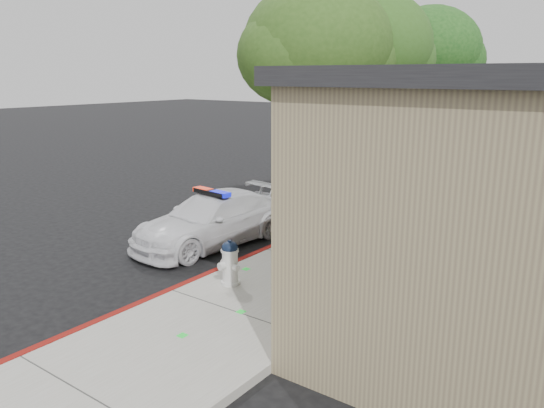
{
  "coord_description": "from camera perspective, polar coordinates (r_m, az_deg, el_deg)",
  "views": [
    {
      "loc": [
        7.19,
        -6.41,
        4.14
      ],
      "look_at": [
        0.12,
        3.2,
        1.21
      ],
      "focal_mm": 34.85,
      "sensor_mm": 36.0,
      "label": 1
    }
  ],
  "objects": [
    {
      "name": "street_tree_far",
      "position": [
        18.72,
        16.81,
        15.27
      ],
      "size": [
        3.32,
        3.38,
        6.18
      ],
      "rotation": [
        0.0,
        0.0,
        0.37
      ],
      "color": "black",
      "rests_on": "sidewalk"
    },
    {
      "name": "street_tree_near",
      "position": [
        12.0,
        4.92,
        16.03
      ],
      "size": [
        3.27,
        3.42,
        5.98
      ],
      "rotation": [
        0.0,
        0.0,
        0.39
      ],
      "color": "black",
      "rests_on": "sidewalk"
    },
    {
      "name": "police_car",
      "position": [
        13.2,
        -6.47,
        -1.65
      ],
      "size": [
        2.26,
        4.56,
        1.39
      ],
      "rotation": [
        0.0,
        0.0,
        -0.11
      ],
      "color": "white",
      "rests_on": "ground"
    },
    {
      "name": "sidewalk",
      "position": [
        11.67,
        5.3,
        -6.62
      ],
      "size": [
        3.2,
        60.0,
        0.15
      ],
      "primitive_type": "cube",
      "color": "#9A968C",
      "rests_on": "ground"
    },
    {
      "name": "fire_hydrant",
      "position": [
        10.32,
        -4.58,
        -6.3
      ],
      "size": [
        0.52,
        0.45,
        0.89
      ],
      "rotation": [
        0.0,
        0.0,
        -0.23
      ],
      "color": "white",
      "rests_on": "sidewalk"
    },
    {
      "name": "ground",
      "position": [
        10.48,
        -11.14,
        -9.72
      ],
      "size": [
        120.0,
        120.0,
        0.0
      ],
      "primitive_type": "plane",
      "color": "black",
      "rests_on": "ground"
    },
    {
      "name": "street_tree_mid",
      "position": [
        13.31,
        10.11,
        15.85
      ],
      "size": [
        3.13,
        3.27,
        5.98
      ],
      "rotation": [
        0.0,
        0.0,
        0.42
      ],
      "color": "black",
      "rests_on": "sidewalk"
    },
    {
      "name": "red_curb",
      "position": [
        12.48,
        -0.78,
        -5.16
      ],
      "size": [
        0.14,
        60.0,
        0.16
      ],
      "primitive_type": "cube",
      "color": "maroon",
      "rests_on": "ground"
    }
  ]
}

